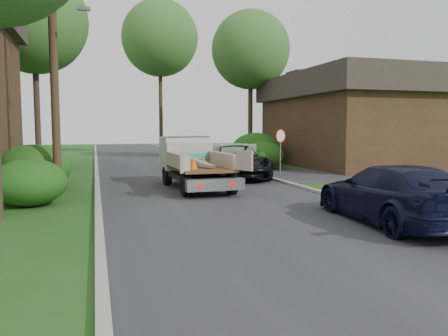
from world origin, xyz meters
The scene contains 19 objects.
ground centered at (0.00, 0.00, 0.00)m, with size 120.00×120.00×0.00m, color #174B15.
road centered at (0.00, 10.00, 0.00)m, with size 8.00×90.00×0.02m, color #28282B.
side_street centered at (12.00, 9.00, 0.01)m, with size 16.00×7.00×0.02m, color #28282B.
curb_left centered at (-4.10, 10.00, 0.06)m, with size 0.20×90.00×0.12m, color #9E9E99.
curb_right centered at (4.10, 10.00, 0.06)m, with size 0.20×90.00×0.12m, color #9E9E99.
stop_sign centered at (5.20, 9.00, 1.78)m, with size 0.71×0.32×2.48m.
utility_pole centered at (-5.48, 4.98, 5.17)m, with size 2.42×1.25×10.00m.
house_right centered at (13.00, 14.00, 3.16)m, with size 9.72×12.96×6.20m.
hedge_left_a centered at (-6.20, 3.00, 0.77)m, with size 2.34×2.34×1.53m, color #1F4710.
hedge_left_b centered at (-6.50, 6.50, 0.94)m, with size 2.86×2.86×1.87m, color #1F4710.
hedge_left_c centered at (-6.80, 10.00, 0.85)m, with size 2.60×2.60×1.70m, color #1F4710.
hedge_right_a centered at (5.80, 13.00, 0.85)m, with size 2.60×2.60×1.70m, color #1F4710.
hedge_right_b centered at (6.50, 16.00, 1.10)m, with size 3.38×3.38×2.21m, color #1F4710.
tree_left_far centered at (-7.50, 17.00, 8.98)m, with size 6.40×6.40×12.20m.
tree_right_far centered at (7.50, 20.00, 8.48)m, with size 6.00×6.00×11.50m.
tree_center_far centered at (2.00, 30.00, 10.98)m, with size 7.20×7.20×14.60m.
flatbed_truck centered at (-0.22, 6.16, 1.17)m, with size 2.66×5.75×2.15m.
black_pickup centered at (2.60, 8.73, 0.84)m, with size 2.77×6.01×1.67m, color black.
navy_suv centered at (3.34, -2.50, 0.78)m, with size 2.19×5.38×1.56m, color black.
Camera 1 is at (-4.15, -12.13, 2.50)m, focal length 35.00 mm.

